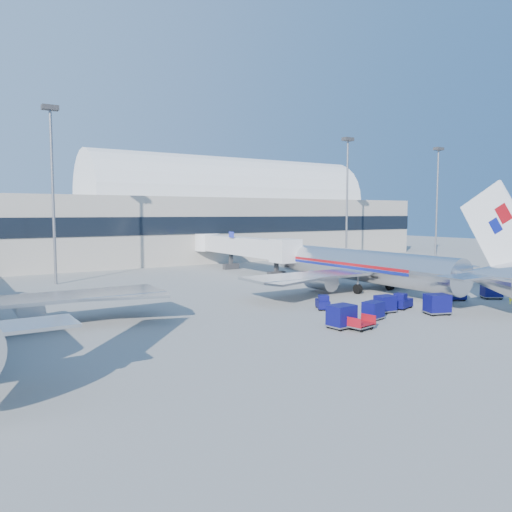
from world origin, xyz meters
TOP-DOWN VIEW (x-y plane):
  - ground at (0.00, 0.00)m, footprint 260.00×260.00m
  - terminal at (-13.60, 55.96)m, footprint 170.00×28.15m
  - airliner_main at (10.00, 4.51)m, footprint 32.00×37.26m
  - jetbridge_near at (7.60, 30.81)m, footprint 4.40×27.50m
  - mast_west at (-20.00, 30.00)m, footprint 2.00×1.20m
  - mast_east at (30.00, 30.00)m, footprint 2.00×1.20m
  - mast_far_east at (55.00, 30.00)m, footprint 2.00×1.20m
  - barrier_near at (18.00, 2.00)m, footprint 3.00×0.55m
  - barrier_mid at (21.30, 2.00)m, footprint 3.00×0.55m
  - barrier_far at (24.60, 2.00)m, footprint 3.00×0.55m
  - tug_lead at (4.73, -5.26)m, footprint 2.60×1.84m
  - tug_right at (12.93, -5.02)m, footprint 2.42×2.06m
  - tug_left at (-1.85, -1.41)m, footprint 2.02×2.43m
  - cart_train_a at (1.95, -5.73)m, footprint 1.94×1.56m
  - cart_train_b at (-1.22, -7.32)m, footprint 2.04×1.73m
  - cart_train_c at (-5.70, -8.30)m, footprint 2.29×1.83m
  - cart_solo_near at (5.25, -8.86)m, footprint 2.53×2.23m
  - cart_solo_far at (17.24, -6.53)m, footprint 2.55×2.42m
  - cart_open_red at (-4.75, -9.51)m, footprint 2.25×1.77m
  - ramp_worker at (16.06, -9.46)m, footprint 0.55×0.67m

SIDE VIEW (x-z plane):
  - ground at x=0.00m, z-range 0.00..0.00m
  - cart_open_red at x=-4.75m, z-range 0.12..0.66m
  - barrier_near at x=18.00m, z-range 0.00..0.90m
  - barrier_mid at x=21.30m, z-range 0.00..0.90m
  - barrier_far at x=24.60m, z-range 0.00..0.90m
  - tug_right at x=12.93m, z-range -0.06..1.35m
  - tug_left at x=-1.85m, z-range -0.06..1.36m
  - tug_lead at x=4.73m, z-range -0.07..1.46m
  - ramp_worker at x=16.06m, z-range 0.00..1.60m
  - cart_train_b at x=-1.22m, z-range 0.05..1.63m
  - cart_train_a at x=1.95m, z-range 0.05..1.65m
  - cart_solo_far at x=17.24m, z-range 0.06..1.85m
  - cart_solo_near at x=5.25m, z-range 0.06..1.92m
  - cart_train_c at x=-5.70m, z-range 0.06..1.95m
  - airliner_main at x=10.00m, z-range -3.11..8.96m
  - jetbridge_near at x=7.60m, z-range 0.80..7.05m
  - terminal at x=-13.60m, z-range -2.98..18.02m
  - mast_west at x=-20.00m, z-range 3.49..26.09m
  - mast_east at x=30.00m, z-range 3.49..26.09m
  - mast_far_east at x=55.00m, z-range 3.49..26.09m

